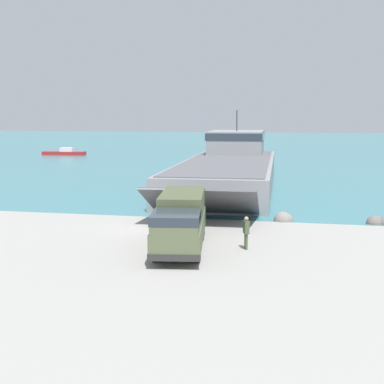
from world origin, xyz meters
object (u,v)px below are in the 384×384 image
Objects in this scene: moored_boat_a at (65,153)px; soldier_on_ramp at (246,230)px; military_truck at (181,221)px; landing_craft at (230,166)px.

soldier_on_ramp is at bearing -151.08° from moored_boat_a.
military_truck reaches higher than soldier_on_ramp.
landing_craft is 26.98m from soldier_on_ramp.
landing_craft is 4.75× the size of moored_boat_a.
soldier_on_ramp is at bearing -82.84° from landing_craft.
military_truck is at bearing -12.87° from soldier_on_ramp.
landing_craft reaches higher than military_truck.
military_truck is at bearing -90.15° from landing_craft.
moored_boat_a is at bearing 133.00° from landing_craft.
landing_craft is at bearing -100.96° from soldier_on_ramp.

